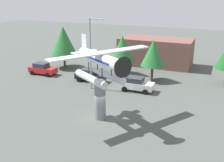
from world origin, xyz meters
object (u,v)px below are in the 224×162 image
(car_near_red, at_px, (42,69))
(storefront_building, at_px, (155,52))
(floatplane_monument, at_px, (100,64))
(tree_east, at_px, (122,49))
(display_pedestal, at_px, (100,100))
(car_mid_black, at_px, (90,75))
(tree_center_back, at_px, (153,53))
(car_far_white, at_px, (136,84))
(tree_west, at_px, (64,42))
(streetlight_primary, at_px, (92,50))

(car_near_red, bearing_deg, storefront_building, 40.04)
(floatplane_monument, bearing_deg, tree_east, 135.58)
(display_pedestal, bearing_deg, storefront_building, 90.09)
(tree_east, bearing_deg, car_mid_black, -120.71)
(display_pedestal, height_order, floatplane_monument, floatplane_monument)
(car_mid_black, relative_size, tree_east, 0.72)
(car_near_red, bearing_deg, tree_center_back, 12.55)
(storefront_building, xyz_separation_m, tree_east, (-3.25, -7.20, 1.62))
(floatplane_monument, bearing_deg, car_far_white, 117.65)
(car_near_red, distance_m, tree_west, 5.76)
(floatplane_monument, xyz_separation_m, car_mid_black, (-6.30, 9.99, -4.77))
(car_far_white, xyz_separation_m, tree_center_back, (0.74, 4.74, 3.04))
(car_near_red, xyz_separation_m, tree_west, (1.04, 4.55, 3.38))
(display_pedestal, height_order, tree_center_back, tree_center_back)
(storefront_building, bearing_deg, car_far_white, -85.94)
(tree_west, height_order, tree_center_back, tree_west)
(car_near_red, xyz_separation_m, car_far_white, (15.17, -1.20, 0.00))
(tree_west, bearing_deg, tree_east, 1.21)
(storefront_building, distance_m, tree_west, 15.26)
(car_far_white, relative_size, streetlight_primary, 0.47)
(car_far_white, distance_m, tree_east, 7.87)
(tree_east, bearing_deg, tree_west, -178.79)
(floatplane_monument, relative_size, car_near_red, 2.23)
(floatplane_monument, xyz_separation_m, streetlight_primary, (-4.65, 7.42, -0.51))
(tree_east, height_order, tree_center_back, tree_east)
(floatplane_monument, distance_m, car_far_white, 10.14)
(tree_east, bearing_deg, car_near_red, -156.58)
(tree_east, bearing_deg, car_far_white, -54.88)
(car_mid_black, bearing_deg, floatplane_monument, -57.77)
(streetlight_primary, bearing_deg, floatplane_monument, -57.93)
(floatplane_monument, relative_size, streetlight_primary, 1.04)
(car_near_red, height_order, storefront_building, storefront_building)
(car_mid_black, xyz_separation_m, car_far_white, (7.08, -1.07, 0.00))
(display_pedestal, xyz_separation_m, tree_east, (-3.29, 14.80, 1.87))
(car_mid_black, bearing_deg, tree_center_back, 25.09)
(car_near_red, xyz_separation_m, streetlight_primary, (9.73, -2.69, 4.26))
(floatplane_monument, height_order, tree_east, floatplane_monument)
(storefront_building, relative_size, tree_east, 2.04)
(tree_center_back, bearing_deg, car_far_white, -98.92)
(car_near_red, bearing_deg, streetlight_primary, -15.46)
(car_near_red, bearing_deg, car_far_white, -4.51)
(car_near_red, relative_size, tree_east, 0.72)
(car_near_red, xyz_separation_m, storefront_building, (14.23, 11.96, 1.36))
(display_pedestal, distance_m, tree_center_back, 13.82)
(tree_east, bearing_deg, storefront_building, 65.69)
(car_near_red, distance_m, car_mid_black, 8.08)
(storefront_building, height_order, tree_center_back, tree_center_back)
(tree_center_back, bearing_deg, car_near_red, -167.45)
(streetlight_primary, bearing_deg, display_pedestal, -58.30)
(car_far_white, bearing_deg, streetlight_primary, -164.65)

